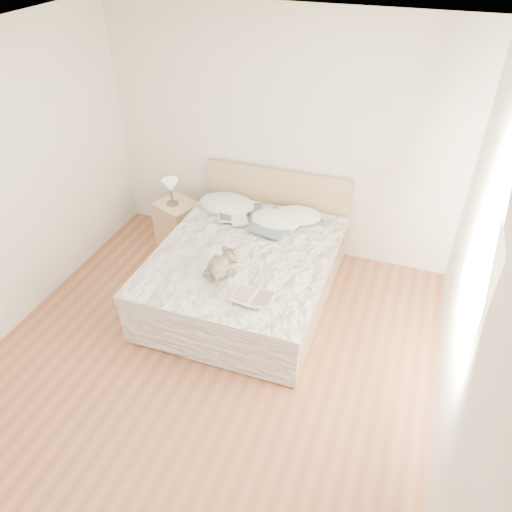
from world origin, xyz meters
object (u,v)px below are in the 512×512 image
object	(u,v)px
teddy_bear	(219,271)
nightstand	(178,224)
table_lamp	(171,187)
childrens_book	(253,297)
bed	(247,270)
photo_book	(232,219)

from	to	relation	value
teddy_bear	nightstand	bearing A→B (deg)	141.98
nightstand	teddy_bear	world-z (taller)	teddy_bear
table_lamp	childrens_book	distance (m)	2.00
bed	table_lamp	xyz separation A→B (m)	(-1.15, 0.59, 0.48)
bed	photo_book	world-z (taller)	bed
table_lamp	teddy_bear	bearing A→B (deg)	-46.35
photo_book	childrens_book	xyz separation A→B (m)	(0.66, -1.16, 0.00)
bed	nightstand	distance (m)	1.28
bed	teddy_bear	size ratio (longest dim) A/B	6.13
photo_book	childrens_book	world-z (taller)	same
table_lamp	teddy_bear	size ratio (longest dim) A/B	0.89
table_lamp	bed	bearing A→B (deg)	-27.10
bed	table_lamp	bearing A→B (deg)	152.90
photo_book	childrens_book	distance (m)	1.34
nightstand	table_lamp	bearing A→B (deg)	-135.84
bed	nightstand	size ratio (longest dim) A/B	3.83
bed	photo_book	size ratio (longest dim) A/B	6.22
nightstand	bed	bearing A→B (deg)	-28.71
childrens_book	teddy_bear	xyz separation A→B (m)	(-0.42, 0.22, 0.02)
photo_book	nightstand	bearing A→B (deg)	139.86
nightstand	childrens_book	world-z (taller)	childrens_book
nightstand	table_lamp	distance (m)	0.51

